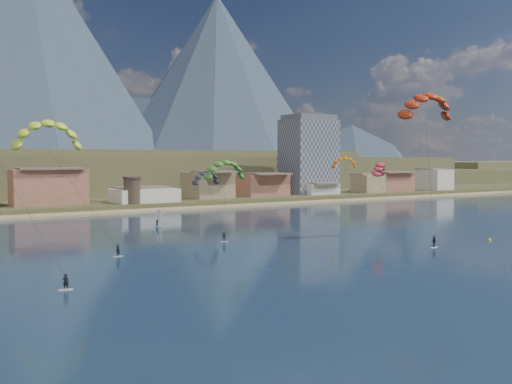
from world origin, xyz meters
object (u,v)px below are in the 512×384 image
at_px(kitesurfer_yellow, 48,131).
at_px(kitesurfer_orange, 426,103).
at_px(kitesurfer_green, 225,167).
at_px(buoy, 490,240).
at_px(apartment_tower, 309,155).
at_px(watchtower, 132,190).
at_px(windsurfer, 158,221).

height_order(kitesurfer_yellow, kitesurfer_orange, kitesurfer_orange).
xyz_separation_m(kitesurfer_green, buoy, (38.73, -38.46, -14.22)).
height_order(apartment_tower, kitesurfer_orange, apartment_tower).
distance_m(kitesurfer_yellow, kitesurfer_orange, 73.49).
bearing_deg(kitesurfer_green, watchtower, 88.86).
distance_m(apartment_tower, kitesurfer_green, 111.98).
xyz_separation_m(watchtower, kitesurfer_orange, (29.78, -91.51, 21.20)).
bearing_deg(buoy, watchtower, 110.28).
bearing_deg(kitesurfer_orange, kitesurfer_green, 137.40).
relative_size(watchtower, buoy, 12.71).
bearing_deg(watchtower, apartment_tower, 9.93).
xyz_separation_m(kitesurfer_orange, kitesurfer_green, (-31.03, 28.53, -13.24)).
bearing_deg(buoy, windsurfer, 129.66).
bearing_deg(windsurfer, apartment_tower, 33.27).
height_order(kitesurfer_green, windsurfer, kitesurfer_green).
relative_size(apartment_tower, windsurfer, 8.33).
bearing_deg(kitesurfer_orange, windsurfer, 130.05).
bearing_deg(apartment_tower, buoy, -110.22).
bearing_deg(kitesurfer_green, kitesurfer_yellow, -176.38).
relative_size(watchtower, kitesurfer_green, 0.45).
bearing_deg(apartment_tower, kitesurfer_green, -136.55).
relative_size(apartment_tower, kitesurfer_orange, 1.02).
bearing_deg(kitesurfer_green, apartment_tower, 43.45).
distance_m(windsurfer, buoy, 73.67).
relative_size(kitesurfer_yellow, windsurfer, 6.95).
bearing_deg(kitesurfer_yellow, apartment_tower, 33.78).
distance_m(kitesurfer_yellow, windsurfer, 40.85).
bearing_deg(kitesurfer_orange, watchtower, 108.03).
bearing_deg(apartment_tower, kitesurfer_orange, -115.45).
distance_m(watchtower, kitesurfer_green, 63.49).
distance_m(kitesurfer_green, buoy, 56.41).
distance_m(kitesurfer_yellow, buoy, 86.81).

